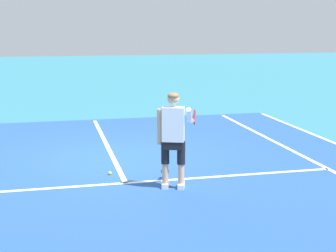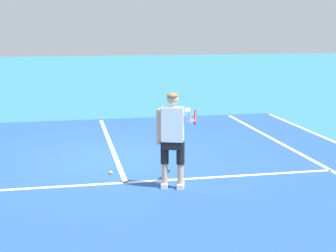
# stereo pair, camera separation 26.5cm
# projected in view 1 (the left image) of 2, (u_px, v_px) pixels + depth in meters

# --- Properties ---
(ground_plane) EXTENTS (80.00, 80.00, 0.00)m
(ground_plane) POSITION_uv_depth(u_px,v_px,m) (113.00, 158.00, 10.95)
(ground_plane) COLOR teal
(court_inner_surface) EXTENTS (10.98, 10.91, 0.00)m
(court_inner_surface) POSITION_uv_depth(u_px,v_px,m) (117.00, 166.00, 10.30)
(court_inner_surface) COLOR #234C93
(court_inner_surface) RESTS_ON ground
(line_service) EXTENTS (8.23, 0.10, 0.01)m
(line_service) POSITION_uv_depth(u_px,v_px,m) (126.00, 183.00, 9.20)
(line_service) COLOR white
(line_service) RESTS_ON ground
(line_centre_service) EXTENTS (0.10, 6.40, 0.01)m
(line_centre_service) POSITION_uv_depth(u_px,v_px,m) (106.00, 144.00, 12.26)
(line_centre_service) COLOR white
(line_centre_service) RESTS_ON ground
(line_singles_right) EXTENTS (0.10, 10.51, 0.01)m
(line_singles_right) POSITION_uv_depth(u_px,v_px,m) (301.00, 155.00, 11.22)
(line_singles_right) COLOR white
(line_singles_right) RESTS_ON ground
(tennis_player) EXTENTS (0.92, 1.01, 1.71)m
(tennis_player) POSITION_uv_depth(u_px,v_px,m) (174.00, 133.00, 8.75)
(tennis_player) COLOR white
(tennis_player) RESTS_ON ground
(tennis_ball_near_feet) EXTENTS (0.07, 0.07, 0.07)m
(tennis_ball_near_feet) POSITION_uv_depth(u_px,v_px,m) (110.00, 173.00, 9.72)
(tennis_ball_near_feet) COLOR #CCE02D
(tennis_ball_near_feet) RESTS_ON ground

